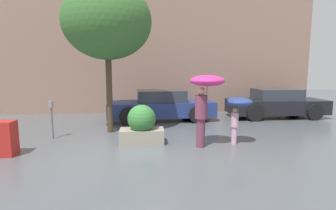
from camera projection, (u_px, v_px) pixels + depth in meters
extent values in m
plane|color=#51565B|center=(123.00, 153.00, 6.99)|extent=(40.00, 40.00, 0.00)
cube|color=#8C6B5B|center=(134.00, 53.00, 13.00)|extent=(18.00, 0.30, 6.00)
cube|color=gray|center=(142.00, 136.00, 7.82)|extent=(1.30, 0.64, 0.44)
sphere|color=#337033|center=(142.00, 119.00, 7.75)|extent=(0.84, 0.84, 0.84)
cylinder|color=brown|center=(201.00, 133.00, 7.44)|extent=(0.24, 0.24, 0.83)
cylinder|color=brown|center=(201.00, 107.00, 7.34)|extent=(0.35, 0.35, 0.66)
sphere|color=tan|center=(201.00, 91.00, 7.28)|extent=(0.23, 0.23, 0.23)
cylinder|color=#4C4C51|center=(207.00, 93.00, 7.28)|extent=(0.02, 0.02, 0.70)
ellipsoid|color=#E02D84|center=(207.00, 81.00, 7.24)|extent=(0.97, 0.97, 0.31)
cylinder|color=#D199B7|center=(234.00, 135.00, 7.74)|extent=(0.15, 0.15, 0.53)
cylinder|color=#D199B7|center=(235.00, 120.00, 7.68)|extent=(0.22, 0.22, 0.42)
sphere|color=tan|center=(235.00, 110.00, 7.64)|extent=(0.14, 0.14, 0.14)
cylinder|color=#4C4C51|center=(238.00, 110.00, 7.63)|extent=(0.02, 0.02, 0.51)
ellipsoid|color=navy|center=(239.00, 102.00, 7.59)|extent=(0.78, 0.78, 0.25)
cube|color=navy|center=(161.00, 108.00, 11.35)|extent=(4.64, 2.00, 0.63)
cube|color=#2D333D|center=(161.00, 96.00, 11.27)|extent=(2.14, 1.56, 0.49)
cylinder|color=black|center=(129.00, 116.00, 10.35)|extent=(0.73, 0.28, 0.72)
cylinder|color=black|center=(129.00, 110.00, 11.97)|extent=(0.73, 0.28, 0.72)
cylinder|color=black|center=(197.00, 114.00, 10.77)|extent=(0.73, 0.28, 0.72)
cylinder|color=black|center=(188.00, 108.00, 12.39)|extent=(0.73, 0.28, 0.72)
cube|color=black|center=(276.00, 106.00, 12.04)|extent=(4.36, 1.73, 0.63)
cube|color=#2D333D|center=(277.00, 94.00, 11.97)|extent=(1.97, 1.44, 0.49)
cylinder|color=black|center=(255.00, 113.00, 11.13)|extent=(0.72, 0.23, 0.72)
cylinder|color=black|center=(241.00, 107.00, 12.76)|extent=(0.72, 0.23, 0.72)
cylinder|color=black|center=(315.00, 112.00, 11.37)|extent=(0.72, 0.23, 0.72)
cylinder|color=black|center=(293.00, 106.00, 13.00)|extent=(0.72, 0.23, 0.72)
cylinder|color=#423323|center=(109.00, 90.00, 9.08)|extent=(0.21, 0.21, 2.97)
ellipsoid|color=#38662D|center=(107.00, 22.00, 8.76)|extent=(2.98, 2.98, 2.54)
cylinder|color=#595B60|center=(52.00, 123.00, 8.35)|extent=(0.05, 0.05, 1.01)
cylinder|color=gray|center=(51.00, 104.00, 8.26)|extent=(0.14, 0.14, 0.20)
cube|color=#B2231E|center=(5.00, 139.00, 6.70)|extent=(0.50, 0.44, 0.90)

